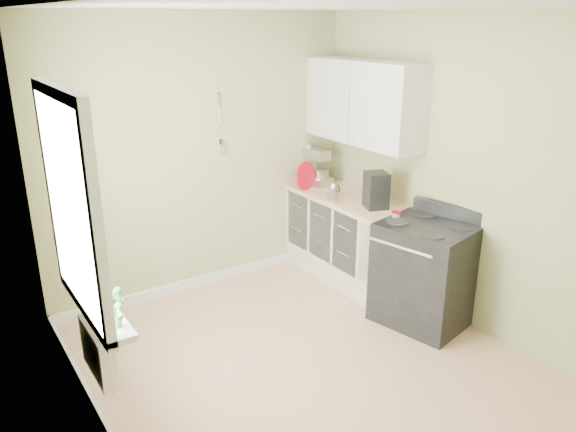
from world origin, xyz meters
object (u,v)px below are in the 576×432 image
stand_mixer (315,167)px  coffee_maker (376,191)px  stove (424,273)px  kettle (333,192)px

stand_mixer → coffee_maker: 0.99m
stove → stand_mixer: 1.77m
stand_mixer → coffee_maker: size_ratio=1.25×
stove → stand_mixer: size_ratio=2.45×
kettle → coffee_maker: coffee_maker is taller
stove → kettle: 1.21m
stand_mixer → kettle: 0.64m
stove → kettle: size_ratio=5.79×
stove → coffee_maker: coffee_maker is taller
kettle → coffee_maker: bearing=-62.2°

